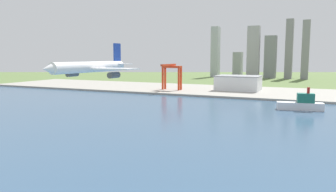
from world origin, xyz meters
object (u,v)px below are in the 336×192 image
at_px(ferry_boat, 301,104).
at_px(port_crane_red, 171,71).
at_px(warehouse_main, 238,83).
at_px(airplane_landing, 90,67).

bearing_deg(ferry_boat, port_crane_red, 151.24).
bearing_deg(warehouse_main, port_crane_red, -157.72).
distance_m(airplane_landing, port_crane_red, 324.97).
distance_m(airplane_landing, ferry_boat, 227.28).
xyz_separation_m(port_crane_red, warehouse_main, (84.37, 34.56, -16.09)).
xyz_separation_m(airplane_landing, ferry_boat, (64.33, 214.62, -38.17)).
bearing_deg(port_crane_red, warehouse_main, 22.28).
height_order(airplane_landing, warehouse_main, airplane_landing).
height_order(ferry_boat, warehouse_main, warehouse_main).
distance_m(ferry_boat, warehouse_main, 152.91).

